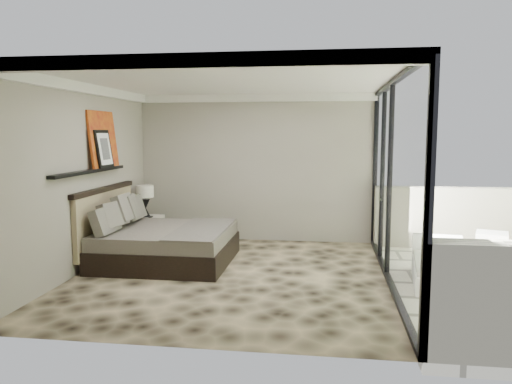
# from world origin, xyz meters

# --- Properties ---
(floor) EXTENTS (5.00, 5.00, 0.00)m
(floor) POSITION_xyz_m (0.00, 0.00, 0.00)
(floor) COLOR black
(floor) RESTS_ON ground
(ceiling) EXTENTS (4.50, 5.00, 0.02)m
(ceiling) POSITION_xyz_m (0.00, 0.00, 2.79)
(ceiling) COLOR silver
(ceiling) RESTS_ON back_wall
(back_wall) EXTENTS (4.50, 0.02, 2.80)m
(back_wall) POSITION_xyz_m (0.00, 2.49, 1.40)
(back_wall) COLOR gray
(back_wall) RESTS_ON floor
(left_wall) EXTENTS (0.02, 5.00, 2.80)m
(left_wall) POSITION_xyz_m (-2.24, 0.00, 1.40)
(left_wall) COLOR gray
(left_wall) RESTS_ON floor
(glass_wall) EXTENTS (0.08, 5.00, 2.80)m
(glass_wall) POSITION_xyz_m (2.25, 0.00, 1.40)
(glass_wall) COLOR white
(glass_wall) RESTS_ON floor
(terrace_slab) EXTENTS (3.00, 5.00, 0.12)m
(terrace_slab) POSITION_xyz_m (3.75, 0.00, -0.06)
(terrace_slab) COLOR beige
(terrace_slab) RESTS_ON ground
(picture_ledge) EXTENTS (0.12, 2.20, 0.05)m
(picture_ledge) POSITION_xyz_m (-2.18, 0.10, 1.50)
(picture_ledge) COLOR black
(picture_ledge) RESTS_ON left_wall
(bed) EXTENTS (2.09, 2.02, 1.15)m
(bed) POSITION_xyz_m (-1.28, 0.59, 0.34)
(bed) COLOR black
(bed) RESTS_ON floor
(nightstand) EXTENTS (0.63, 0.63, 0.56)m
(nightstand) POSITION_xyz_m (-1.99, 1.85, 0.28)
(nightstand) COLOR black
(nightstand) RESTS_ON floor
(table_lamp) EXTENTS (0.32, 0.32, 0.59)m
(table_lamp) POSITION_xyz_m (-1.98, 1.84, 0.89)
(table_lamp) COLOR black
(table_lamp) RESTS_ON nightstand
(abstract_canvas) EXTENTS (0.13, 0.90, 0.90)m
(abstract_canvas) POSITION_xyz_m (-2.19, 0.60, 1.97)
(abstract_canvas) COLOR #A84D0E
(abstract_canvas) RESTS_ON picture_ledge
(framed_print) EXTENTS (0.11, 0.50, 0.60)m
(framed_print) POSITION_xyz_m (-2.14, 0.50, 1.82)
(framed_print) COLOR black
(framed_print) RESTS_ON picture_ledge
(ottoman) EXTENTS (0.60, 0.60, 0.48)m
(ottoman) POSITION_xyz_m (4.03, 1.40, 0.24)
(ottoman) COLOR silver
(ottoman) RESTS_ON terrace_slab
(lounger) EXTENTS (0.88, 1.50, 0.56)m
(lounger) POSITION_xyz_m (2.94, 0.08, 0.17)
(lounger) COLOR white
(lounger) RESTS_ON terrace_slab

